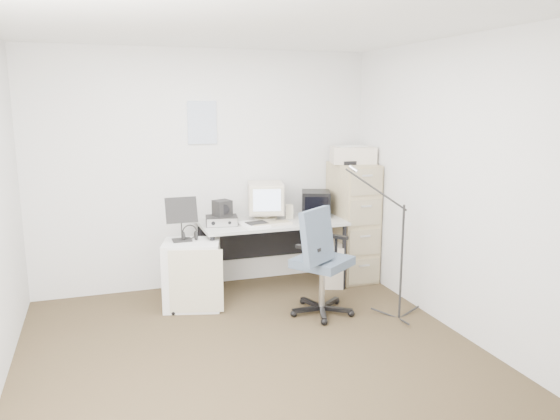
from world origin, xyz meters
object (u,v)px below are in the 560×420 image
object	(u,v)px
desk	(272,254)
side_cart	(192,274)
office_chair	(322,260)
filing_cabinet	(352,222)

from	to	relation	value
desk	side_cart	xyz separation A→B (m)	(-0.90, -0.29, -0.04)
office_chair	side_cart	distance (m)	1.27
filing_cabinet	desk	distance (m)	0.99
filing_cabinet	side_cart	size ratio (longest dim) A/B	1.99
desk	office_chair	distance (m)	0.89
filing_cabinet	desk	size ratio (longest dim) A/B	0.87
desk	office_chair	bearing A→B (deg)	-75.49
filing_cabinet	side_cart	xyz separation A→B (m)	(-1.85, -0.32, -0.32)
desk	office_chair	xyz separation A→B (m)	(0.22, -0.85, 0.16)
office_chair	desk	bearing A→B (deg)	68.56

